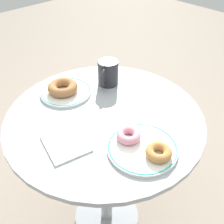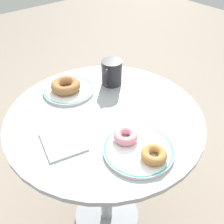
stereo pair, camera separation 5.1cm
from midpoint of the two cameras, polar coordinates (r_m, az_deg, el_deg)
ground_plane at (r=1.49m, az=-0.07°, el=-22.20°), size 7.00×7.00×0.02m
cafe_table at (r=1.07m, az=-0.09°, el=-8.58°), size 0.71×0.71×0.71m
plate_left at (r=1.06m, az=-8.04°, el=4.76°), size 0.20×0.20×0.01m
plate_right at (r=0.81m, az=7.68°, el=-8.18°), size 0.22×0.22×0.01m
donut_cinnamon at (r=1.04m, az=-8.72°, el=5.74°), size 0.16×0.16×0.04m
donut_old_fashioned at (r=0.78m, az=11.11°, el=-9.21°), size 0.10×0.10×0.03m
donut_pink_frosted at (r=0.82m, az=4.82°, el=-5.28°), size 0.10×0.10×0.03m
paper_napkin at (r=0.84m, az=-8.93°, el=-6.38°), size 0.16×0.15×0.01m
coffee_mug at (r=1.07m, az=1.25°, el=8.56°), size 0.09×0.12×0.10m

